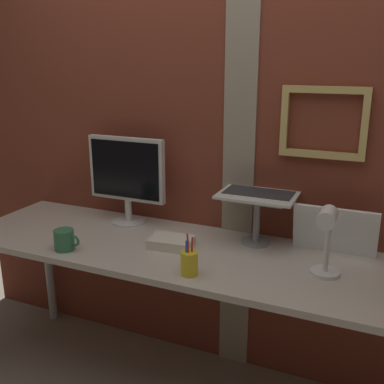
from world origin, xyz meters
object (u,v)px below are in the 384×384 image
whiteboard_panel (335,230)px  desk_lamp (327,235)px  laptop (262,181)px  coffee_mug (65,240)px  monitor (127,173)px  pen_cup (189,263)px

whiteboard_panel → desk_lamp: size_ratio=1.18×
laptop → coffee_mug: bearing=-147.8°
whiteboard_panel → coffee_mug: whiteboard_panel is taller
monitor → laptop: (0.71, 0.07, 0.02)m
monitor → whiteboard_panel: monitor is taller
desk_lamp → pen_cup: 0.56m
whiteboard_panel → pen_cup: bearing=-138.5°
pen_cup → coffee_mug: 0.63m
desk_lamp → coffee_mug: desk_lamp is taller
laptop → pen_cup: size_ratio=2.00×
monitor → laptop: bearing=5.5°
laptop → desk_lamp: bearing=-42.8°
laptop → pen_cup: 0.57m
desk_lamp → coffee_mug: size_ratio=2.37×
desk_lamp → pen_cup: desk_lamp is taller
whiteboard_panel → coffee_mug: 1.23m
monitor → whiteboard_panel: 1.08m
whiteboard_panel → pen_cup: (-0.51, -0.45, -0.06)m
monitor → whiteboard_panel: size_ratio=1.26×
desk_lamp → pen_cup: size_ratio=1.74×
laptop → coffee_mug: (-0.79, -0.50, -0.24)m
laptop → desk_lamp: laptop is taller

